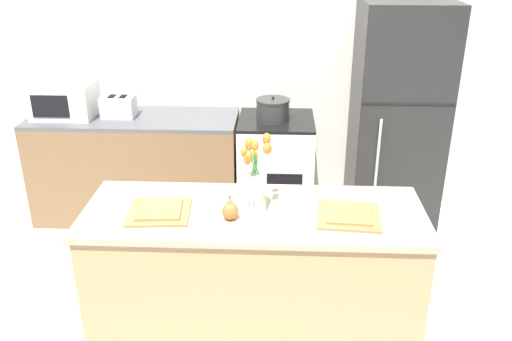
# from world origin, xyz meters

# --- Properties ---
(back_wall) EXTENTS (5.20, 0.08, 2.70)m
(back_wall) POSITION_xyz_m (0.00, 2.00, 1.35)
(back_wall) COLOR silver
(back_wall) RESTS_ON ground_plane
(kitchen_island) EXTENTS (1.80, 0.66, 0.90)m
(kitchen_island) POSITION_xyz_m (0.00, 0.00, 0.45)
(kitchen_island) COLOR tan
(kitchen_island) RESTS_ON ground_plane
(back_counter) EXTENTS (1.68, 0.60, 0.88)m
(back_counter) POSITION_xyz_m (-1.06, 1.60, 0.44)
(back_counter) COLOR brown
(back_counter) RESTS_ON ground_plane
(stove_range) EXTENTS (0.60, 0.61, 0.88)m
(stove_range) POSITION_xyz_m (0.10, 1.60, 0.44)
(stove_range) COLOR silver
(stove_range) RESTS_ON ground_plane
(refrigerator) EXTENTS (0.68, 0.67, 1.80)m
(refrigerator) POSITION_xyz_m (1.05, 1.60, 0.90)
(refrigerator) COLOR black
(refrigerator) RESTS_ON ground_plane
(flower_vase) EXTENTS (0.16, 0.18, 0.42)m
(flower_vase) POSITION_xyz_m (0.00, 0.02, 1.05)
(flower_vase) COLOR silver
(flower_vase) RESTS_ON kitchen_island
(pear_figurine) EXTENTS (0.08, 0.08, 0.14)m
(pear_figurine) POSITION_xyz_m (-0.11, -0.10, 0.96)
(pear_figurine) COLOR #C66B33
(pear_figurine) RESTS_ON kitchen_island
(plate_setting_left) EXTENTS (0.34, 0.34, 0.02)m
(plate_setting_left) POSITION_xyz_m (-0.49, -0.05, 0.91)
(plate_setting_left) COLOR olive
(plate_setting_left) RESTS_ON kitchen_island
(plate_setting_right) EXTENTS (0.34, 0.34, 0.02)m
(plate_setting_right) POSITION_xyz_m (0.49, -0.05, 0.91)
(plate_setting_right) COLOR olive
(plate_setting_right) RESTS_ON kitchen_island
(toaster) EXTENTS (0.28, 0.18, 0.17)m
(toaster) POSITION_xyz_m (-1.16, 1.59, 0.97)
(toaster) COLOR #B7BABC
(toaster) RESTS_ON back_counter
(cooking_pot) EXTENTS (0.27, 0.27, 0.20)m
(cooking_pot) POSITION_xyz_m (0.07, 1.57, 0.97)
(cooking_pot) COLOR #2D2D2D
(cooking_pot) RESTS_ON stove_range
(microwave) EXTENTS (0.48, 0.37, 0.27)m
(microwave) POSITION_xyz_m (-1.60, 1.60, 1.02)
(microwave) COLOR white
(microwave) RESTS_ON back_counter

